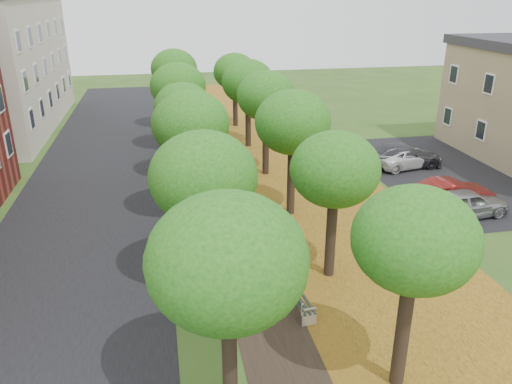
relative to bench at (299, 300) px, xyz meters
name	(u,v)px	position (x,y,z in m)	size (l,w,h in m)	color
street_asphalt	(90,205)	(-8.26, 11.17, -0.45)	(8.00, 70.00, 0.01)	black
footpath	(231,194)	(-0.76, 11.17, -0.45)	(3.20, 70.00, 0.01)	black
leaf_verge	(318,188)	(4.24, 11.17, -0.45)	(7.50, 70.00, 0.01)	#B28020
parking_lot	(444,173)	(12.74, 12.17, -0.45)	(9.00, 16.00, 0.01)	black
tree_row_west	(187,117)	(-2.96, 11.17, 4.01)	(3.53, 33.53, 6.01)	black
tree_row_east	(278,113)	(1.84, 11.17, 4.01)	(3.53, 33.53, 6.01)	black
bench	(299,300)	(0.00, 0.00, 0.00)	(0.71, 1.89, 0.88)	#2A352E
car_silver	(466,203)	(10.24, 6.08, 0.28)	(1.73, 4.30, 1.47)	#A9A9AE
car_red	(452,193)	(10.24, 7.39, 0.26)	(1.52, 4.37, 1.44)	maroon
car_grey	(403,155)	(10.69, 13.81, 0.27)	(2.04, 5.01, 1.45)	#343339
car_white	(407,157)	(10.95, 13.68, 0.17)	(2.07, 4.48, 1.25)	white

